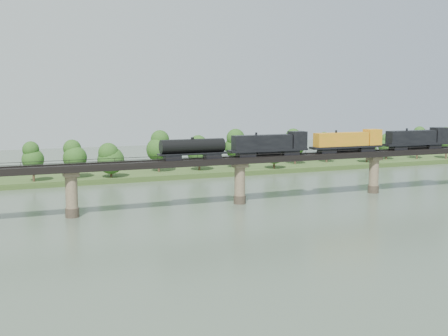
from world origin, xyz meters
name	(u,v)px	position (x,y,z in m)	size (l,w,h in m)	color
ground	(303,230)	(0.00, 0.00, 0.00)	(400.00, 400.00, 0.00)	#3B4A3A
far_bank	(172,172)	(0.00, 85.00, 0.80)	(300.00, 24.00, 1.60)	#2E471C
bridge	(240,182)	(0.00, 30.00, 5.46)	(236.00, 30.00, 11.50)	#473A2D
bridge_superstructure	(240,156)	(0.00, 30.00, 11.79)	(220.00, 4.90, 0.75)	black
far_treeline	(151,151)	(-8.21, 80.52, 8.83)	(289.06, 17.54, 13.60)	#382619
freight_train	(322,142)	(23.31, 30.00, 14.29)	(84.88, 3.31, 5.84)	black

